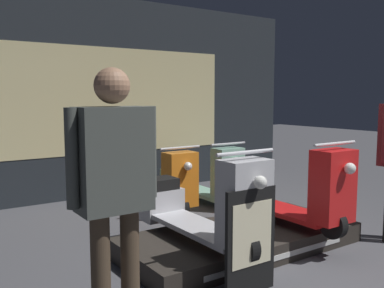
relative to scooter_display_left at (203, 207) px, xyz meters
The scene contains 9 objects.
ground_plane 1.22m from the scooter_display_left, 50.45° to the right, with size 30.00×30.00×0.00m, color #4C4C51.
shop_wall_back 3.52m from the scooter_display_left, 78.25° to the left, with size 6.99×0.09×3.20m.
display_platform 0.75m from the scooter_display_left, ahead, with size 2.57×1.13×0.21m.
scooter_display_left is the anchor object (origin of this frame).
scooter_display_right 1.16m from the scooter_display_left, ahead, with size 0.60×1.81×0.97m.
scooter_backrow_0 2.16m from the scooter_display_left, 71.79° to the left, with size 0.60×1.81×0.97m.
scooter_backrow_1 2.53m from the scooter_display_left, 54.06° to the left, with size 0.60×1.81×0.97m.
person_left_browsing 1.46m from the scooter_display_left, 151.28° to the right, with size 0.64×0.27×1.81m.
price_sign_board 0.73m from the scooter_display_left, 92.62° to the right, with size 0.51×0.04×0.88m.
Camera 1 is at (-3.02, -2.41, 1.63)m, focal length 40.00 mm.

